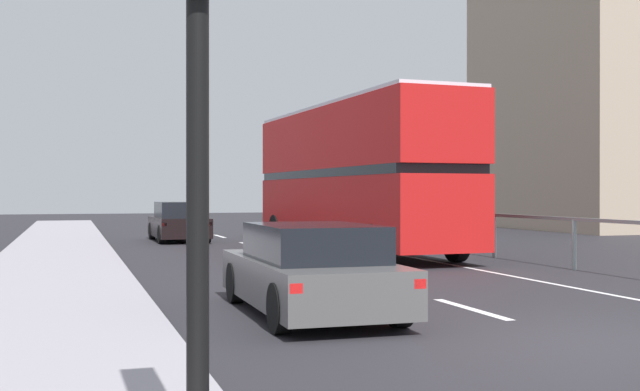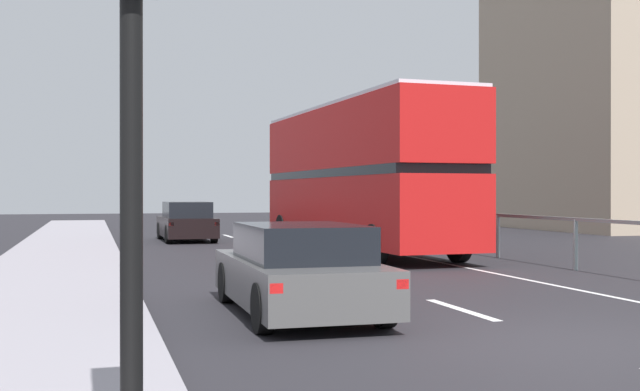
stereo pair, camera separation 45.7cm
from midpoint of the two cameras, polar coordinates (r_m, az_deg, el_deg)
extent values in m
cube|color=#252328|center=(9.84, 17.16, -10.38)|extent=(73.24, 120.00, 0.10)
cube|color=gray|center=(8.11, -21.59, -11.80)|extent=(2.98, 80.00, 0.14)
cube|color=silver|center=(12.04, 9.91, -8.17)|extent=(0.16, 2.22, 0.01)
cube|color=silver|center=(16.76, 1.60, -5.80)|extent=(0.16, 2.22, 0.01)
cube|color=silver|center=(21.68, -2.96, -4.44)|extent=(0.16, 2.22, 0.01)
cube|color=silver|center=(26.70, -5.82, -3.57)|extent=(0.16, 2.22, 0.01)
cube|color=silver|center=(31.76, -7.77, -2.97)|extent=(0.16, 2.22, 0.01)
cube|color=silver|center=(36.86, -9.17, -2.53)|extent=(0.16, 2.22, 0.01)
cube|color=silver|center=(19.08, 9.22, -5.07)|extent=(0.12, 46.00, 0.01)
cube|color=gray|center=(20.04, 14.53, -1.53)|extent=(0.08, 42.00, 0.08)
cylinder|color=gray|center=(18.62, 17.42, -3.44)|extent=(0.10, 0.10, 1.15)
cylinder|color=gray|center=(21.57, 12.04, -2.94)|extent=(0.10, 0.10, 1.15)
cylinder|color=gray|center=(24.66, 7.98, -2.54)|extent=(0.10, 0.10, 1.15)
cylinder|color=gray|center=(27.85, 4.84, -2.23)|extent=(0.10, 0.10, 1.15)
cylinder|color=gray|center=(31.10, 2.35, -1.97)|extent=(0.10, 0.10, 1.15)
cylinder|color=gray|center=(34.41, 0.34, -1.77)|extent=(0.10, 0.10, 1.15)
cylinder|color=gray|center=(37.75, -1.32, -1.59)|extent=(0.10, 0.10, 1.15)
cube|color=red|center=(23.12, 1.96, -0.99)|extent=(2.89, 11.32, 1.85)
cube|color=black|center=(23.12, 1.97, 1.60)|extent=(2.90, 10.87, 0.24)
cube|color=red|center=(23.17, 1.97, 4.10)|extent=(2.89, 11.32, 1.78)
cube|color=silver|center=(23.25, 1.97, 6.42)|extent=(2.84, 11.09, 0.10)
cube|color=black|center=(28.38, -2.28, -0.59)|extent=(2.21, 0.13, 1.30)
cube|color=yellow|center=(28.45, -2.28, 4.27)|extent=(1.47, 0.10, 0.28)
cylinder|color=black|center=(26.76, -3.68, -2.49)|extent=(0.32, 1.01, 1.00)
cylinder|color=black|center=(27.48, 0.84, -2.42)|extent=(0.32, 1.01, 1.00)
cylinder|color=black|center=(19.02, 3.37, -3.59)|extent=(0.32, 1.01, 1.00)
cylinder|color=black|center=(20.02, 9.30, -3.40)|extent=(0.32, 1.01, 1.00)
cube|color=#4D4C4C|center=(11.35, -1.96, -6.20)|extent=(1.82, 4.30, 0.62)
cube|color=black|center=(11.09, -1.67, -3.42)|extent=(1.58, 2.37, 0.51)
cube|color=red|center=(9.10, -3.24, -6.80)|extent=(0.16, 0.06, 0.12)
cube|color=red|center=(9.60, 5.92, -6.44)|extent=(0.16, 0.06, 0.12)
cylinder|color=black|center=(12.59, -7.25, -6.35)|extent=(0.21, 0.64, 0.64)
cylinder|color=black|center=(12.96, -0.20, -6.16)|extent=(0.21, 0.64, 0.64)
cylinder|color=black|center=(9.79, -4.31, -8.23)|extent=(0.21, 0.64, 0.64)
cylinder|color=black|center=(10.26, 4.54, -7.84)|extent=(0.21, 0.64, 0.64)
cylinder|color=black|center=(4.18, -12.04, 2.58)|extent=(0.12, 0.12, 3.58)
cube|color=black|center=(28.81, -10.75, -2.26)|extent=(1.81, 4.15, 0.68)
cube|color=black|center=(28.59, -10.70, -1.03)|extent=(1.57, 2.29, 0.56)
cube|color=red|center=(26.69, -11.80, -2.09)|extent=(0.16, 0.06, 0.12)
cube|color=red|center=(26.92, -8.52, -2.07)|extent=(0.16, 0.06, 0.12)
cylinder|color=black|center=(30.07, -12.62, -2.54)|extent=(0.21, 0.64, 0.64)
cylinder|color=black|center=(30.28, -9.62, -2.52)|extent=(0.21, 0.64, 0.64)
cylinder|color=black|center=(27.37, -12.01, -2.81)|extent=(0.21, 0.64, 0.64)
cylinder|color=black|center=(27.60, -8.73, -2.79)|extent=(0.21, 0.64, 0.64)
camera|label=1|loc=(0.23, -90.72, 0.00)|focal=43.75mm
camera|label=2|loc=(0.23, 89.28, 0.00)|focal=43.75mm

